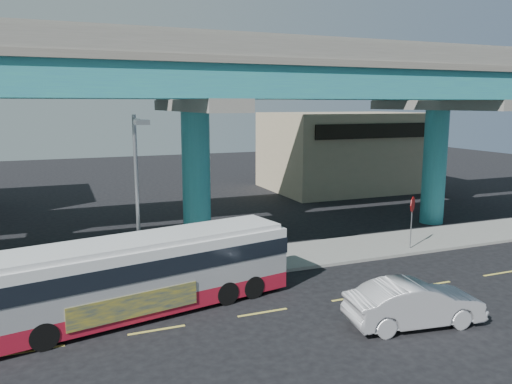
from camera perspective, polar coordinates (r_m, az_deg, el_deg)
name	(u,v)px	position (r m, az deg, el deg)	size (l,w,h in m)	color
ground	(260,310)	(19.64, 0.42, -13.29)	(120.00, 120.00, 0.00)	black
sidewalk	(217,265)	(24.46, -4.50, -8.35)	(70.00, 4.00, 0.15)	gray
lane_markings	(263,312)	(19.38, 0.77, -13.60)	(58.00, 0.12, 0.01)	#D8C64C
viaduct	(194,77)	(26.72, -7.14, 12.88)	(52.00, 12.40, 11.70)	teal
building_beige	(346,151)	(47.00, 10.25, 4.65)	(14.00, 10.23, 7.00)	tan
transit_bus	(148,271)	(19.39, -12.26, -8.81)	(11.55, 4.62, 2.90)	maroon
sedan	(414,303)	(18.96, 17.63, -12.03)	(5.08, 2.35, 1.61)	#ACACB1
street_lamp	(138,177)	(20.57, -13.30, 1.64)	(0.50, 2.38, 7.21)	gray
stop_sign	(412,211)	(27.64, 17.43, -2.05)	(0.70, 0.54, 2.83)	gray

